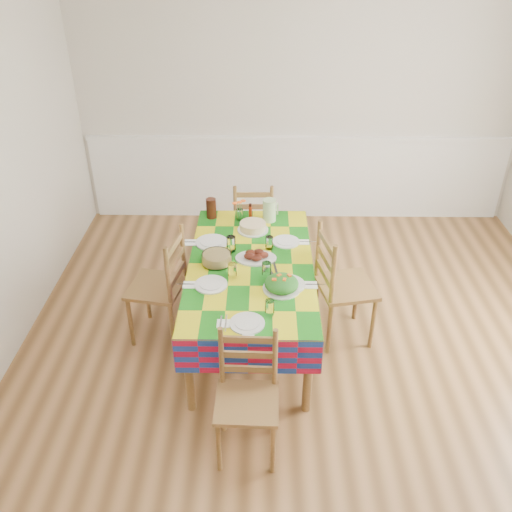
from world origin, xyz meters
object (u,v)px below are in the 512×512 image
Objects in this scene: dining_table at (251,272)px; green_pitcher at (269,210)px; tea_pitcher at (211,208)px; chair_left at (162,287)px; chair_far at (253,223)px; chair_right at (341,287)px; chair_near at (247,398)px; meat_platter at (256,256)px.

green_pitcher is at bearing 78.19° from dining_table.
dining_table is at bearing -64.34° from tea_pitcher.
chair_far is at bearing 158.40° from chair_left.
dining_table is at bearing 77.57° from chair_right.
chair_right is (0.68, 1.07, 0.06)m from chair_near.
chair_near reaches higher than meat_platter.
green_pitcher is at bearing 108.44° from chair_far.
chair_far is 0.89× the size of chair_right.
dining_table is 0.12m from meat_platter.
green_pitcher reaches higher than chair_far.
green_pitcher is 0.23× the size of chair_near.
chair_right is (0.54, -0.69, -0.29)m from green_pitcher.
tea_pitcher is 0.20× the size of chair_far.
chair_left is at bearing -140.11° from green_pitcher.
chair_near is (0.35, -1.80, -0.34)m from tea_pitcher.
green_pitcher is at bearing 80.23° from meat_platter.
chair_near is (-0.03, -1.14, -0.28)m from meat_platter.
dining_table is 0.82m from tea_pitcher.
tea_pitcher is 0.19× the size of chair_left.
chair_near is 0.88× the size of chair_right.
dining_table is at bearing 91.86° from chair_near.
chair_far is (-0.00, 2.15, 0.01)m from chair_near.
chair_left is 1.36m from chair_right.
tea_pitcher is at bearing 174.29° from green_pitcher.
tea_pitcher is 1.29m from chair_right.
chair_far is at bearing 91.80° from chair_near.
chair_far is (0.35, 0.35, -0.33)m from tea_pitcher.
chair_left is 0.97× the size of chair_right.
meat_platter is at bearing 106.20° from chair_left.
meat_platter is 0.63m from green_pitcher.
chair_near is at bearing -79.01° from tea_pitcher.
chair_near is 1.27m from chair_left.
chair_right reaches higher than chair_near.
tea_pitcher is 0.86m from chair_left.
dining_table is 9.99× the size of tea_pitcher.
tea_pitcher is at bearing 120.15° from meat_platter.
chair_near is at bearing -91.74° from meat_platter.
chair_right is (1.03, -0.74, -0.28)m from tea_pitcher.
tea_pitcher is 0.20× the size of chair_near.
dining_table is 2.04× the size of chair_near.
chair_near is at bearing 136.00° from chair_right.
chair_left is (-0.71, -0.07, -0.24)m from meat_platter.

